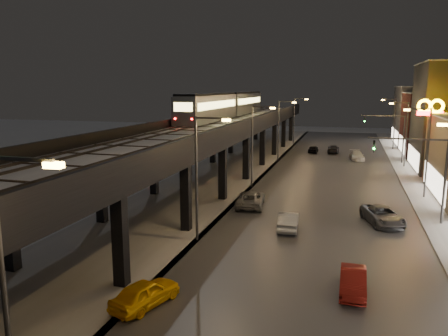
# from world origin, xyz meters

# --- Properties ---
(road_surface) EXTENTS (17.00, 120.00, 0.06)m
(road_surface) POSITION_xyz_m (7.50, 35.00, 0.03)
(road_surface) COLOR #46474D
(road_surface) RESTS_ON ground
(sidewalk_right) EXTENTS (4.00, 120.00, 0.14)m
(sidewalk_right) POSITION_xyz_m (17.50, 35.00, 0.07)
(sidewalk_right) COLOR #9FA1A8
(sidewalk_right) RESTS_ON ground
(under_viaduct_pavement) EXTENTS (11.00, 120.00, 0.06)m
(under_viaduct_pavement) POSITION_xyz_m (-6.00, 35.00, 0.03)
(under_viaduct_pavement) COLOR #9FA1A8
(under_viaduct_pavement) RESTS_ON ground
(elevated_viaduct) EXTENTS (9.00, 100.00, 6.30)m
(elevated_viaduct) POSITION_xyz_m (-6.00, 31.84, 5.62)
(elevated_viaduct) COLOR black
(elevated_viaduct) RESTS_ON ground
(viaduct_trackbed) EXTENTS (8.40, 100.00, 0.32)m
(viaduct_trackbed) POSITION_xyz_m (-6.01, 31.97, 6.39)
(viaduct_trackbed) COLOR #B2B7C1
(viaduct_trackbed) RESTS_ON elevated_viaduct
(viaduct_parapet_streetside) EXTENTS (0.30, 100.00, 1.10)m
(viaduct_parapet_streetside) POSITION_xyz_m (-1.65, 32.00, 6.85)
(viaduct_parapet_streetside) COLOR black
(viaduct_parapet_streetside) RESTS_ON elevated_viaduct
(viaduct_parapet_far) EXTENTS (0.30, 100.00, 1.10)m
(viaduct_parapet_far) POSITION_xyz_m (-10.35, 32.00, 6.85)
(viaduct_parapet_far) COLOR black
(viaduct_parapet_far) RESTS_ON elevated_viaduct
(building_e) EXTENTS (12.20, 12.20, 10.16)m
(building_e) POSITION_xyz_m (23.99, 62.00, 5.08)
(building_e) COLOR #54221E
(building_e) RESTS_ON ground
(building_f) EXTENTS (12.20, 16.20, 11.16)m
(building_f) POSITION_xyz_m (23.99, 76.00, 5.58)
(building_f) COLOR #444548
(building_f) RESTS_ON ground
(streetlight_left_0) EXTENTS (2.57, 0.28, 9.00)m
(streetlight_left_0) POSITION_xyz_m (-0.43, -5.00, 5.24)
(streetlight_left_0) COLOR #38383A
(streetlight_left_0) RESTS_ON ground
(streetlight_left_1) EXTENTS (2.57, 0.28, 9.00)m
(streetlight_left_1) POSITION_xyz_m (-0.43, 13.00, 5.24)
(streetlight_left_1) COLOR #38383A
(streetlight_left_1) RESTS_ON ground
(streetlight_left_2) EXTENTS (2.57, 0.28, 9.00)m
(streetlight_left_2) POSITION_xyz_m (-0.43, 31.00, 5.24)
(streetlight_left_2) COLOR #38383A
(streetlight_left_2) RESTS_ON ground
(streetlight_right_2) EXTENTS (2.56, 0.28, 9.00)m
(streetlight_right_2) POSITION_xyz_m (16.73, 31.00, 5.24)
(streetlight_right_2) COLOR #38383A
(streetlight_right_2) RESTS_ON ground
(streetlight_left_3) EXTENTS (2.57, 0.28, 9.00)m
(streetlight_left_3) POSITION_xyz_m (-0.43, 49.00, 5.24)
(streetlight_left_3) COLOR #38383A
(streetlight_left_3) RESTS_ON ground
(streetlight_right_3) EXTENTS (2.56, 0.28, 9.00)m
(streetlight_right_3) POSITION_xyz_m (16.73, 49.00, 5.24)
(streetlight_right_3) COLOR #38383A
(streetlight_right_3) RESTS_ON ground
(streetlight_left_4) EXTENTS (2.57, 0.28, 9.00)m
(streetlight_left_4) POSITION_xyz_m (-0.43, 67.00, 5.24)
(streetlight_left_4) COLOR #38383A
(streetlight_left_4) RESTS_ON ground
(streetlight_right_4) EXTENTS (2.56, 0.28, 9.00)m
(streetlight_right_4) POSITION_xyz_m (16.73, 67.00, 5.24)
(streetlight_right_4) COLOR #38383A
(streetlight_right_4) RESTS_ON ground
(traffic_light_rig_a) EXTENTS (6.10, 0.34, 7.00)m
(traffic_light_rig_a) POSITION_xyz_m (15.84, 22.00, 4.50)
(traffic_light_rig_a) COLOR #38383A
(traffic_light_rig_a) RESTS_ON ground
(traffic_light_rig_b) EXTENTS (6.10, 0.34, 7.00)m
(traffic_light_rig_b) POSITION_xyz_m (15.84, 52.00, 4.50)
(traffic_light_rig_b) COLOR #38383A
(traffic_light_rig_b) RESTS_ON ground
(subway_train) EXTENTS (3.01, 36.19, 3.60)m
(subway_train) POSITION_xyz_m (-8.50, 48.49, 8.41)
(subway_train) COLOR gray
(subway_train) RESTS_ON viaduct_trackbed
(car_taxi) EXTENTS (2.76, 4.30, 1.36)m
(car_taxi) POSITION_xyz_m (0.05, 3.18, 0.68)
(car_taxi) COLOR #F6B208
(car_taxi) RESTS_ON ground
(car_near_white) EXTENTS (1.79, 4.28, 1.38)m
(car_near_white) POSITION_xyz_m (5.28, 17.36, 0.69)
(car_near_white) COLOR #8D949D
(car_near_white) RESTS_ON ground
(car_mid_silver) EXTENTS (3.01, 5.44, 1.44)m
(car_mid_silver) POSITION_xyz_m (1.00, 22.97, 0.72)
(car_mid_silver) COLOR gray
(car_mid_silver) RESTS_ON ground
(car_mid_dark) EXTENTS (1.86, 4.50, 1.30)m
(car_mid_dark) POSITION_xyz_m (6.95, 59.78, 0.65)
(car_mid_dark) COLOR black
(car_mid_dark) RESTS_ON ground
(car_far_white) EXTENTS (1.60, 3.68, 1.24)m
(car_far_white) POSITION_xyz_m (3.67, 59.13, 0.62)
(car_far_white) COLOR black
(car_far_white) RESTS_ON ground
(car_onc_silver) EXTENTS (1.35, 3.86, 1.27)m
(car_onc_silver) POSITION_xyz_m (10.13, 7.57, 0.64)
(car_onc_silver) COLOR maroon
(car_onc_silver) RESTS_ON ground
(car_onc_dark) EXTENTS (3.78, 5.59, 1.42)m
(car_onc_dark) POSITION_xyz_m (12.44, 20.80, 0.71)
(car_onc_dark) COLOR #585D68
(car_onc_dark) RESTS_ON ground
(car_onc_white) EXTENTS (2.49, 4.83, 1.34)m
(car_onc_white) POSITION_xyz_m (10.69, 53.30, 0.67)
(car_onc_white) COLOR white
(car_onc_white) RESTS_ON ground
(sign_mcdonalds) EXTENTS (2.88, 0.50, 9.69)m
(sign_mcdonalds) POSITION_xyz_m (18.00, 37.87, 7.84)
(sign_mcdonalds) COLOR #38383A
(sign_mcdonalds) RESTS_ON ground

